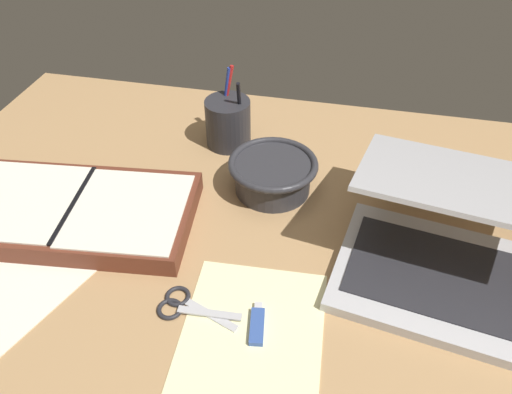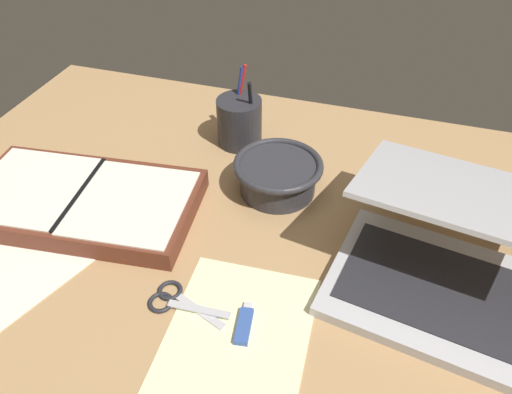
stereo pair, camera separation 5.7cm
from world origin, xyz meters
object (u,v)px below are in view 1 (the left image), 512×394
at_px(bowl, 273,174).
at_px(planner, 76,212).
at_px(laptop, 448,245).
at_px(pen_cup, 228,122).
at_px(scissors, 182,305).

relative_size(bowl, planner, 0.39).
height_order(laptop, bowl, laptop).
xyz_separation_m(bowl, pen_cup, (-0.12, 0.13, 0.01)).
height_order(pen_cup, planner, pen_cup).
bearing_deg(pen_cup, laptop, -32.88).
xyz_separation_m(pen_cup, planner, (-0.20, -0.29, -0.03)).
bearing_deg(laptop, bowl, 164.36).
relative_size(bowl, pen_cup, 1.01).
height_order(bowl, pen_cup, pen_cup).
bearing_deg(scissors, bowl, 84.00).
distance_m(bowl, planner, 0.36).
bearing_deg(bowl, pen_cup, 132.16).
relative_size(laptop, scissors, 2.94).
distance_m(laptop, pen_cup, 0.50).
bearing_deg(bowl, planner, -153.70).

